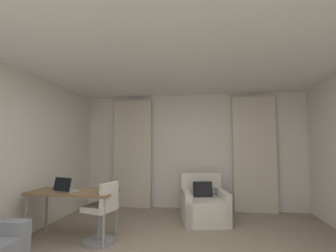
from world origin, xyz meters
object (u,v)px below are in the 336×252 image
object	(u,v)px
desk	(73,195)
armchair	(204,205)
desk_chair	(102,216)
laptop	(66,188)

from	to	relation	value
desk	armchair	bearing A→B (deg)	31.08
desk_chair	desk	bearing A→B (deg)	172.66
armchair	desk_chair	bearing A→B (deg)	-139.62
desk_chair	laptop	bearing A→B (deg)	-178.54
laptop	desk_chair	bearing A→B (deg)	1.46
desk_chair	laptop	size ratio (longest dim) A/B	2.36
desk_chair	armchair	bearing A→B (deg)	40.38
desk	laptop	bearing A→B (deg)	-133.21
desk	laptop	xyz separation A→B (m)	(-0.07, -0.08, 0.11)
desk_chair	laptop	distance (m)	0.69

